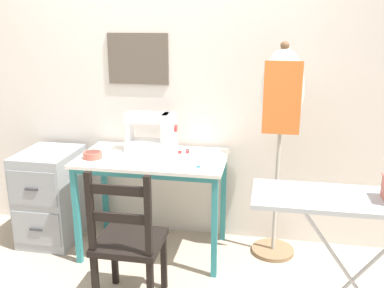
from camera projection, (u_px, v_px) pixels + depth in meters
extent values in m
plane|color=tan|center=(144.00, 272.00, 3.03)|extent=(14.00, 14.00, 0.00)
cube|color=silver|center=(164.00, 79.00, 3.32)|extent=(10.00, 0.05, 2.55)
cube|color=brown|center=(138.00, 59.00, 3.28)|extent=(0.48, 0.02, 0.39)
cube|color=black|center=(121.00, 58.00, 3.31)|extent=(0.16, 0.01, 0.25)
cube|color=silver|center=(153.00, 158.00, 3.12)|extent=(1.07, 0.62, 0.02)
cube|color=teal|center=(142.00, 175.00, 2.87)|extent=(0.99, 0.03, 0.04)
cube|color=teal|center=(77.00, 216.00, 3.06)|extent=(0.04, 0.04, 0.74)
cube|color=teal|center=(214.00, 228.00, 2.88)|extent=(0.04, 0.04, 0.74)
cube|color=teal|center=(105.00, 188.00, 3.56)|extent=(0.04, 0.04, 0.74)
cube|color=teal|center=(223.00, 197.00, 3.39)|extent=(0.04, 0.04, 0.74)
cube|color=white|center=(151.00, 146.00, 3.24)|extent=(0.37, 0.18, 0.08)
cube|color=white|center=(169.00, 128.00, 3.17)|extent=(0.09, 0.15, 0.21)
cube|color=white|center=(148.00, 118.00, 3.18)|extent=(0.33, 0.13, 0.07)
cube|color=white|center=(130.00, 130.00, 3.24)|extent=(0.04, 0.10, 0.14)
cylinder|color=#B22D2D|center=(176.00, 128.00, 3.16)|extent=(0.02, 0.06, 0.06)
cylinder|color=#99999E|center=(169.00, 112.00, 3.14)|extent=(0.01, 0.01, 0.02)
cylinder|color=#B25647|center=(93.00, 155.00, 3.07)|extent=(0.14, 0.14, 0.05)
cylinder|color=brown|center=(93.00, 152.00, 3.06)|extent=(0.11, 0.11, 0.01)
cube|color=silver|center=(208.00, 166.00, 2.90)|extent=(0.09, 0.05, 0.00)
cube|color=silver|center=(208.00, 167.00, 2.89)|extent=(0.10, 0.02, 0.00)
torus|color=#2870B7|center=(198.00, 167.00, 2.88)|extent=(0.03, 0.03, 0.01)
torus|color=#2870B7|center=(198.00, 167.00, 2.89)|extent=(0.03, 0.03, 0.01)
cylinder|color=red|center=(180.00, 152.00, 3.17)|extent=(0.03, 0.03, 0.03)
cylinder|color=beige|center=(180.00, 150.00, 3.17)|extent=(0.04, 0.04, 0.00)
cylinder|color=beige|center=(180.00, 154.00, 3.18)|extent=(0.04, 0.04, 0.00)
cylinder|color=red|center=(188.00, 151.00, 3.18)|extent=(0.03, 0.03, 0.03)
cylinder|color=beige|center=(188.00, 150.00, 3.18)|extent=(0.03, 0.03, 0.00)
cylinder|color=beige|center=(188.00, 153.00, 3.18)|extent=(0.03, 0.03, 0.00)
cube|color=black|center=(130.00, 242.00, 2.61)|extent=(0.40, 0.38, 0.04)
cube|color=black|center=(115.00, 257.00, 2.85)|extent=(0.04, 0.04, 0.40)
cube|color=black|center=(164.00, 262.00, 2.79)|extent=(0.04, 0.04, 0.40)
cube|color=black|center=(96.00, 285.00, 2.55)|extent=(0.04, 0.04, 0.40)
cube|color=black|center=(90.00, 212.00, 2.42)|extent=(0.04, 0.04, 0.48)
cube|color=black|center=(148.00, 217.00, 2.36)|extent=(0.04, 0.04, 0.48)
cube|color=black|center=(118.00, 190.00, 2.35)|extent=(0.34, 0.02, 0.06)
cube|color=black|center=(119.00, 218.00, 2.40)|extent=(0.34, 0.02, 0.06)
cube|color=#93999E|center=(51.00, 196.00, 3.41)|extent=(0.41, 0.51, 0.74)
cube|color=gray|center=(32.00, 189.00, 3.12)|extent=(0.38, 0.01, 0.27)
cube|color=#333338|center=(31.00, 189.00, 3.11)|extent=(0.10, 0.01, 0.02)
cube|color=gray|center=(36.00, 229.00, 3.21)|extent=(0.38, 0.01, 0.27)
cube|color=#333338|center=(36.00, 230.00, 3.21)|extent=(0.10, 0.01, 0.02)
cylinder|color=#846647|center=(273.00, 250.00, 3.29)|extent=(0.32, 0.32, 0.03)
cylinder|color=#ADA89E|center=(276.00, 187.00, 3.14)|extent=(0.03, 0.03, 1.01)
ellipsoid|color=beige|center=(282.00, 91.00, 2.95)|extent=(0.30, 0.21, 0.59)
sphere|color=brown|center=(285.00, 45.00, 2.86)|extent=(0.06, 0.06, 0.06)
cube|color=orange|center=(282.00, 98.00, 2.85)|extent=(0.25, 0.01, 0.49)
cube|color=#ADB2B7|center=(361.00, 201.00, 2.06)|extent=(1.04, 0.35, 0.02)
cylinder|color=#B7B7BC|center=(352.00, 281.00, 2.19)|extent=(0.64, 0.02, 0.88)
cylinder|color=#B7B7BC|center=(352.00, 281.00, 2.19)|extent=(0.64, 0.02, 0.88)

